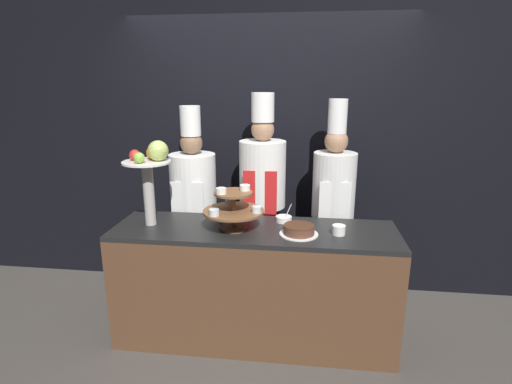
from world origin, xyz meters
name	(u,v)px	position (x,y,z in m)	size (l,w,h in m)	color
ground_plane	(249,361)	(0.00, 0.00, 0.00)	(14.00, 14.00, 0.00)	#47423D
wall_back	(267,142)	(0.00, 1.23, 1.40)	(10.00, 0.06, 2.80)	black
buffet_counter	(254,284)	(0.00, 0.30, 0.45)	(2.08, 0.61, 0.90)	brown
tiered_stand	(234,208)	(-0.15, 0.27, 1.07)	(0.44, 0.44, 0.32)	brown
fruit_pedestal	(151,167)	(-0.76, 0.31, 1.34)	(0.35, 0.35, 0.63)	#B2ADA8
cake_round	(299,230)	(0.32, 0.22, 0.94)	(0.27, 0.27, 0.07)	white
cup_white	(339,230)	(0.60, 0.26, 0.94)	(0.09, 0.09, 0.07)	white
serving_bowl_far	(284,219)	(0.21, 0.48, 0.92)	(0.12, 0.12, 0.15)	white
chef_left	(194,201)	(-0.61, 0.85, 0.93)	(0.40, 0.40, 1.75)	#28282D
chef_center_left	(262,194)	(0.00, 0.85, 1.02)	(0.39, 0.39, 1.86)	black
chef_center_right	(333,202)	(0.60, 0.85, 0.96)	(0.35, 0.35, 1.81)	black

